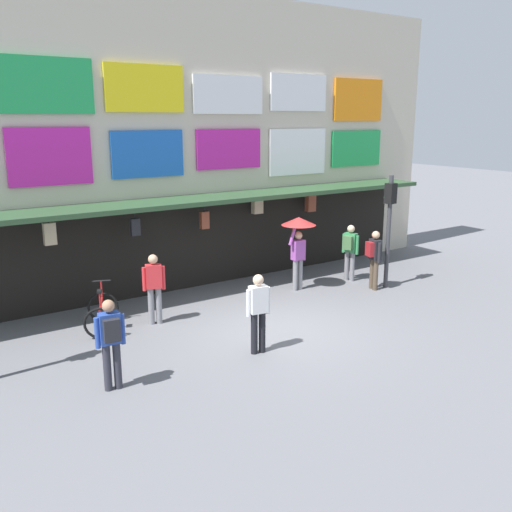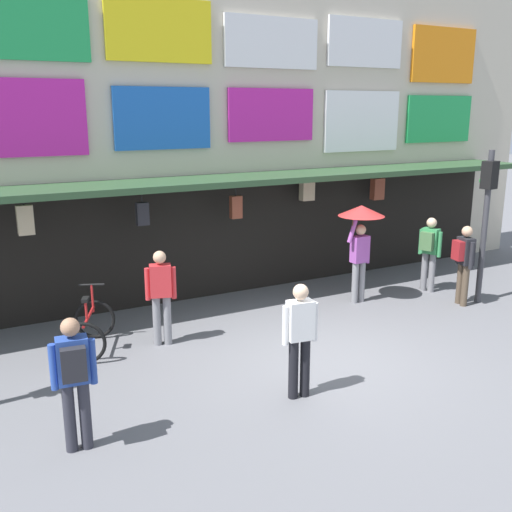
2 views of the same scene
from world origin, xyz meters
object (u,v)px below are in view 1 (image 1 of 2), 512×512
object	(u,v)px
pedestrian_in_black	(258,309)
pedestrian_in_blue	(154,285)
traffic_light_far	(389,213)
pedestrian_in_red	(111,338)
bicycle_parked	(102,313)
pedestrian_with_umbrella	(298,233)
pedestrian_in_purple	(374,256)
pedestrian_in_green	(350,248)

from	to	relation	value
pedestrian_in_black	pedestrian_in_blue	xyz separation A→B (m)	(-1.07, 2.74, 0.00)
traffic_light_far	pedestrian_in_red	distance (m)	8.89
pedestrian_in_red	pedestrian_in_black	bearing A→B (deg)	-2.03
pedestrian_in_red	pedestrian_in_blue	bearing A→B (deg)	53.10
traffic_light_far	bicycle_parked	distance (m)	8.14
pedestrian_in_black	pedestrian_with_umbrella	world-z (taller)	pedestrian_with_umbrella
pedestrian_in_purple	pedestrian_with_umbrella	world-z (taller)	pedestrian_with_umbrella
pedestrian_in_purple	pedestrian_in_blue	bearing A→B (deg)	171.55
traffic_light_far	pedestrian_in_purple	size ratio (longest dim) A/B	1.90
bicycle_parked	pedestrian_with_umbrella	xyz separation A→B (m)	(5.60, -0.09, 1.25)
traffic_light_far	pedestrian_in_red	world-z (taller)	traffic_light_far
traffic_light_far	pedestrian_in_black	distance (m)	6.00
pedestrian_in_purple	pedestrian_with_umbrella	size ratio (longest dim) A/B	0.81
pedestrian_in_black	pedestrian_in_red	xyz separation A→B (m)	(-3.05, 0.11, 0.04)
pedestrian_in_blue	pedestrian_with_umbrella	bearing A→B (deg)	2.95
pedestrian_in_purple	pedestrian_in_red	distance (m)	8.37
pedestrian_in_purple	traffic_light_far	bearing A→B (deg)	-6.42
pedestrian_with_umbrella	pedestrian_in_green	bearing A→B (deg)	-4.13
bicycle_parked	pedestrian_in_green	world-z (taller)	pedestrian_in_green
pedestrian_in_blue	pedestrian_with_umbrella	xyz separation A→B (m)	(4.43, 0.23, 0.69)
bicycle_parked	pedestrian_in_blue	world-z (taller)	pedestrian_in_blue
traffic_light_far	pedestrian_in_red	bearing A→B (deg)	-169.15
pedestrian_in_green	pedestrian_in_red	bearing A→B (deg)	-161.67
pedestrian_with_umbrella	bicycle_parked	bearing A→B (deg)	179.07
bicycle_parked	pedestrian_in_red	world-z (taller)	pedestrian_in_red
pedestrian_in_purple	pedestrian_in_blue	size ratio (longest dim) A/B	1.00
pedestrian_with_umbrella	traffic_light_far	bearing A→B (deg)	-28.19
pedestrian_in_black	pedestrian_in_blue	bearing A→B (deg)	111.32
traffic_light_far	pedestrian_in_purple	bearing A→B (deg)	173.58
traffic_light_far	bicycle_parked	world-z (taller)	traffic_light_far
traffic_light_far	pedestrian_with_umbrella	xyz separation A→B (m)	(-2.25, 1.20, -0.50)
pedestrian_in_green	pedestrian_in_black	world-z (taller)	same
pedestrian_in_purple	pedestrian_in_red	xyz separation A→B (m)	(-8.20, -1.71, 0.00)
pedestrian_in_green	pedestrian_in_blue	xyz separation A→B (m)	(-6.26, -0.10, -0.04)
pedestrian_in_black	traffic_light_far	bearing A→B (deg)	17.50
pedestrian_in_black	pedestrian_with_umbrella	distance (m)	4.54
traffic_light_far	pedestrian_in_blue	bearing A→B (deg)	171.69
bicycle_parked	pedestrian_in_purple	world-z (taller)	pedestrian_in_purple
pedestrian_in_green	pedestrian_in_purple	size ratio (longest dim) A/B	1.00
pedestrian_in_green	traffic_light_far	bearing A→B (deg)	-68.91
bicycle_parked	pedestrian_in_black	xyz separation A→B (m)	(2.25, -3.06, 0.55)
pedestrian_in_black	pedestrian_in_green	bearing A→B (deg)	28.67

